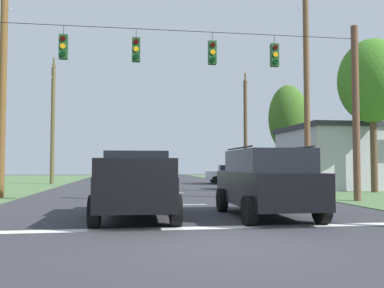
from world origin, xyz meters
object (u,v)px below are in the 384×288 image
(pickup_truck, at_px, (136,184))
(utility_pole_mid_left, at_px, (3,81))
(tree_roadside_right, at_px, (372,81))
(overhead_signal_span, at_px, (174,98))
(tree_roadside_far_right, at_px, (288,119))
(roadside_store, at_px, (383,157))
(utility_pole_far_right, at_px, (246,130))
(utility_pole_far_left, at_px, (53,121))
(distant_car_crossing_white, at_px, (232,174))
(suv_black, at_px, (266,181))
(utility_pole_mid_right, at_px, (307,92))

(pickup_truck, bearing_deg, utility_pole_mid_left, 127.20)
(utility_pole_mid_left, xyz_separation_m, tree_roadside_right, (19.31, 1.08, 0.77))
(overhead_signal_span, height_order, pickup_truck, overhead_signal_span)
(tree_roadside_right, distance_m, tree_roadside_far_right, 8.55)
(roadside_store, bearing_deg, overhead_signal_span, -147.84)
(utility_pole_far_right, height_order, tree_roadside_right, utility_pole_far_right)
(utility_pole_far_right, xyz_separation_m, tree_roadside_far_right, (1.91, -4.98, 0.44))
(utility_pole_far_left, xyz_separation_m, tree_roadside_right, (19.53, -13.01, 1.19))
(utility_pole_mid_left, bearing_deg, pickup_truck, -52.80)
(distant_car_crossing_white, bearing_deg, tree_roadside_far_right, -50.52)
(overhead_signal_span, distance_m, distant_car_crossing_white, 18.94)
(distant_car_crossing_white, distance_m, utility_pole_far_left, 15.07)
(overhead_signal_span, distance_m, tree_roadside_right, 12.88)
(pickup_truck, height_order, utility_pole_mid_left, utility_pole_mid_left)
(overhead_signal_span, bearing_deg, roadside_store, 32.16)
(utility_pole_mid_left, height_order, tree_roadside_far_right, utility_pole_mid_left)
(utility_pole_far_right, bearing_deg, tree_roadside_far_right, -69.02)
(utility_pole_mid_left, height_order, utility_pole_far_left, utility_pole_mid_left)
(tree_roadside_right, bearing_deg, overhead_signal_span, -156.56)
(pickup_truck, bearing_deg, suv_black, -7.62)
(overhead_signal_span, bearing_deg, distant_car_crossing_white, 69.28)
(suv_black, bearing_deg, utility_pole_mid_right, 60.06)
(overhead_signal_span, distance_m, utility_pole_far_right, 20.01)
(pickup_truck, distance_m, roadside_store, 21.37)
(pickup_truck, xyz_separation_m, utility_pole_far_left, (-6.32, 22.13, 4.06))
(utility_pole_mid_right, relative_size, utility_pole_far_left, 1.12)
(overhead_signal_span, height_order, tree_roadside_right, tree_roadside_right)
(overhead_signal_span, distance_m, tree_roadside_far_right, 16.67)
(utility_pole_mid_right, bearing_deg, roadside_store, 31.66)
(utility_pole_far_left, relative_size, roadside_store, 0.79)
(tree_roadside_right, bearing_deg, suv_black, -134.36)
(pickup_truck, distance_m, utility_pole_far_left, 23.37)
(pickup_truck, xyz_separation_m, utility_pole_mid_left, (-6.10, 8.04, 4.47))
(suv_black, height_order, utility_pole_mid_left, utility_pole_mid_left)
(distant_car_crossing_white, xyz_separation_m, tree_roadside_right, (5.08, -12.37, 5.42))
(overhead_signal_span, height_order, tree_roadside_far_right, tree_roadside_far_right)
(utility_pole_mid_right, distance_m, utility_pole_mid_left, 15.41)
(overhead_signal_span, height_order, utility_pole_mid_left, utility_pole_mid_left)
(suv_black, relative_size, utility_pole_mid_right, 0.42)
(roadside_store, bearing_deg, tree_roadside_far_right, 142.30)
(pickup_truck, distance_m, utility_pole_mid_right, 13.70)
(distant_car_crossing_white, relative_size, roadside_store, 0.35)
(overhead_signal_span, height_order, suv_black, overhead_signal_span)
(utility_pole_mid_left, xyz_separation_m, tree_roadside_far_right, (17.59, 9.36, -0.46))
(utility_pole_far_right, xyz_separation_m, tree_roadside_right, (3.63, -13.26, 1.67))
(pickup_truck, height_order, distant_car_crossing_white, pickup_truck)
(overhead_signal_span, relative_size, roadside_store, 1.23)
(pickup_truck, xyz_separation_m, distant_car_crossing_white, (8.12, 21.48, -0.18))
(utility_pole_mid_left, distance_m, tree_roadside_right, 19.35)
(utility_pole_mid_left, distance_m, utility_pole_far_left, 14.10)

